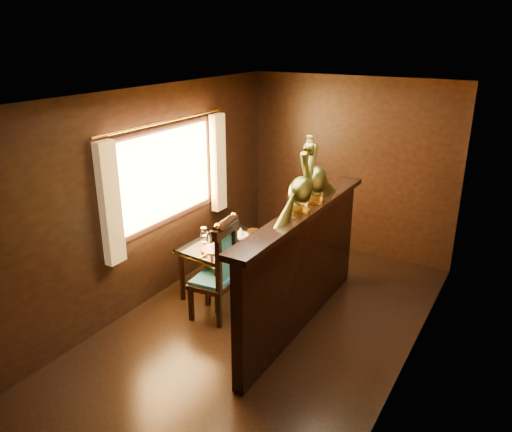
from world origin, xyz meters
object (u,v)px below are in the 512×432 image
Objects in this scene: dining_table at (225,246)px; chair_right at (297,233)px; peacock_left at (301,178)px; peacock_right at (316,168)px; chair_left at (221,267)px.

chair_right is at bearing 38.41° from dining_table.
peacock_left reaches higher than chair_right.
peacock_right reaches higher than dining_table.
dining_table is at bearing 162.38° from peacock_left.
dining_table is at bearing 115.03° from chair_left.
peacock_right is at bearing 90.00° from peacock_left.
peacock_left is 0.35m from peacock_right.
dining_table is 1.65m from peacock_left.
chair_right is 1.19m from peacock_right.
peacock_right is (0.42, -0.50, 0.99)m from chair_right.
dining_table is 0.82× the size of chair_right.
chair_right is 1.92× the size of peacock_right.
chair_right is (0.40, 1.06, 0.11)m from chair_left.
peacock_left is at bearing -53.83° from chair_right.
peacock_left is (1.16, -0.37, 1.11)m from dining_table.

